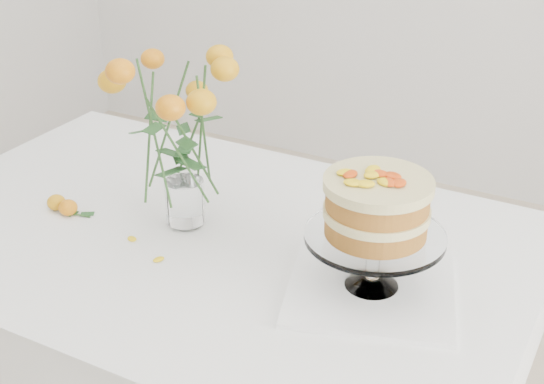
{
  "coord_description": "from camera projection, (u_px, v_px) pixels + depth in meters",
  "views": [
    {
      "loc": [
        0.82,
        -1.2,
        1.6
      ],
      "look_at": [
        0.17,
        -0.01,
        0.9
      ],
      "focal_mm": 50.0,
      "sensor_mm": 36.0,
      "label": 1
    }
  ],
  "objects": [
    {
      "name": "rose_vase",
      "position": [
        180.0,
        119.0,
        1.59
      ],
      "size": [
        0.35,
        0.35,
        0.43
      ],
      "rotation": [
        0.0,
        0.0,
        0.29
      ],
      "color": "white",
      "rests_on": "table"
    },
    {
      "name": "loose_rose_far",
      "position": [
        68.0,
        208.0,
        1.73
      ],
      "size": [
        0.08,
        0.04,
        0.04
      ],
      "rotation": [
        0.0,
        0.0,
        0.15
      ],
      "color": "#D2670A",
      "rests_on": "table"
    },
    {
      "name": "stray_petal_a",
      "position": [
        132.0,
        239.0,
        1.64
      ],
      "size": [
        0.03,
        0.02,
        0.0
      ],
      "primitive_type": "ellipsoid",
      "color": "yellow",
      "rests_on": "table"
    },
    {
      "name": "table",
      "position": [
        205.0,
        264.0,
        1.7
      ],
      "size": [
        1.43,
        0.93,
        0.76
      ],
      "color": "#A37A5F",
      "rests_on": "ground"
    },
    {
      "name": "stray_petal_b",
      "position": [
        159.0,
        260.0,
        1.57
      ],
      "size": [
        0.03,
        0.02,
        0.0
      ],
      "primitive_type": "ellipsoid",
      "color": "yellow",
      "rests_on": "table"
    },
    {
      "name": "napkin",
      "position": [
        371.0,
        287.0,
        1.47
      ],
      "size": [
        0.4,
        0.4,
        0.01
      ],
      "primitive_type": "cube",
      "rotation": [
        0.0,
        0.0,
        0.31
      ],
      "color": "white",
      "rests_on": "table"
    },
    {
      "name": "loose_rose_near",
      "position": [
        56.0,
        202.0,
        1.76
      ],
      "size": [
        0.08,
        0.04,
        0.04
      ],
      "rotation": [
        0.0,
        0.0,
        -0.28
      ],
      "color": "orange",
      "rests_on": "table"
    },
    {
      "name": "cake_stand",
      "position": [
        376.0,
        212.0,
        1.4
      ],
      "size": [
        0.27,
        0.27,
        0.24
      ],
      "rotation": [
        0.0,
        0.0,
        0.12
      ],
      "color": "white",
      "rests_on": "napkin"
    }
  ]
}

